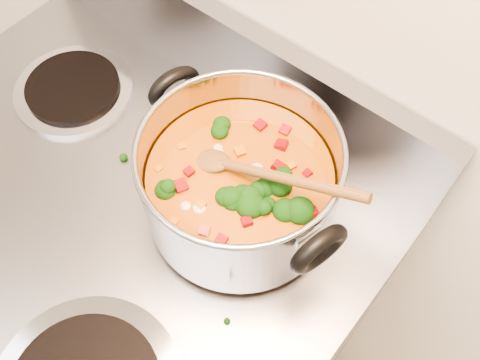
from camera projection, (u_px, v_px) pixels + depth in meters
The scene contains 4 objects.
electric_range at pixel (134, 312), 1.16m from camera, with size 0.78×0.71×1.08m.
stockpot at pixel (240, 183), 0.70m from camera, with size 0.33×0.26×0.16m.
wooden_spoon at pixel (246, 169), 0.67m from camera, with size 0.24×0.07×0.10m.
cooktop_crumbs at pixel (219, 220), 0.76m from camera, with size 0.32×0.30×0.01m.
Camera 1 is at (0.35, 1.04, 1.61)m, focal length 40.00 mm.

